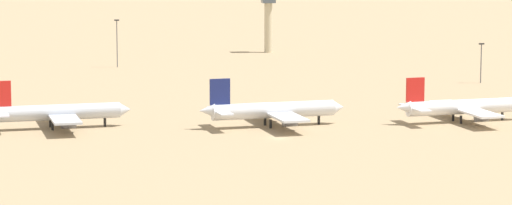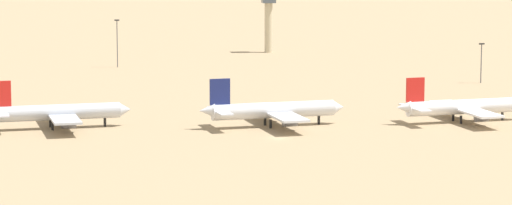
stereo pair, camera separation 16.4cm
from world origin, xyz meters
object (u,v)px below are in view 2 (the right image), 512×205
Objects in this scene: light_pole_west at (117,40)px; light_pole_mid at (481,60)px; parked_jet_red_1 at (56,112)px; parked_jet_red_3 at (461,107)px; control_tower at (269,14)px; parked_jet_navy_2 at (272,110)px.

light_pole_mid is at bearing -30.02° from light_pole_west.
parked_jet_red_3 is at bearing -9.57° from parked_jet_red_1.
control_tower is at bearing 58.43° from parked_jet_red_1.
parked_jet_red_3 is 1.44× the size of control_tower.
parked_jet_red_3 is 164.10m from light_pole_west.
light_pole_west is (23.82, 135.18, 5.76)m from parked_jet_red_1.
light_pole_west is at bearing 112.34° from parked_jet_red_3.
parked_jet_navy_2 is 1.05× the size of parked_jet_red_3.
light_pole_west reaches higher than parked_jet_navy_2.
parked_jet_navy_2 is 2.97× the size of light_pole_mid.
parked_jet_red_1 is 1.03× the size of parked_jet_red_3.
control_tower is (87.29, 178.02, 11.35)m from parked_jet_red_1.
parked_jet_red_1 is 154.35m from light_pole_mid.
light_pole_mid is at bearing -65.05° from control_tower.
parked_jet_red_1 is 0.98× the size of parked_jet_navy_2.
control_tower is (-17.32, 185.55, 11.48)m from parked_jet_red_3.
parked_jet_red_1 is at bearing -116.12° from control_tower.
parked_jet_navy_2 is 187.41m from control_tower.
control_tower is 120.18m from light_pole_mid.
parked_jet_red_1 is 198.59m from control_tower.
parked_jet_navy_2 is at bearing 171.27° from parked_jet_red_3.
control_tower is at bearing 114.95° from light_pole_mid.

